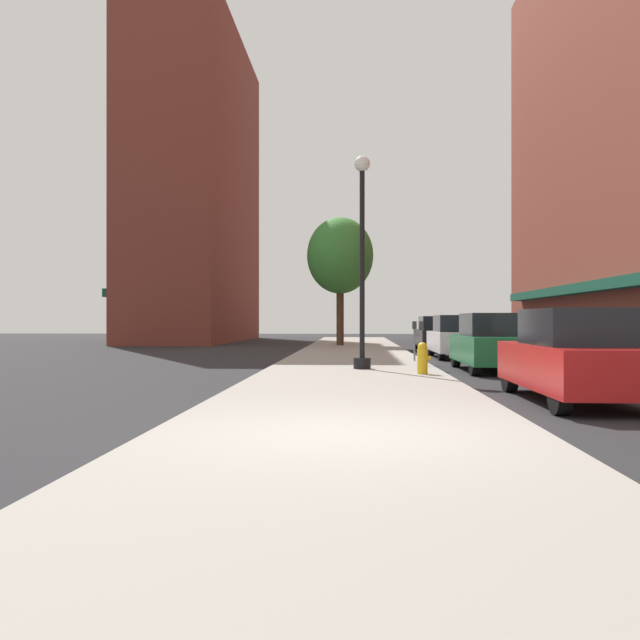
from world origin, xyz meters
The scene contains 12 objects.
ground_plane centered at (4.00, 18.00, 0.00)m, with size 90.00×90.00×0.00m, color #232326.
sidewalk_slab centered at (0.00, 19.00, 0.06)m, with size 4.80×50.00×0.12m, color gray.
building_far_background centered at (-11.01, 37.00, 10.73)m, with size 6.80×18.00×21.51m.
lamppost centered at (0.28, 10.19, 3.20)m, with size 0.48×0.48×5.90m.
fire_hydrant centered at (1.77, 8.52, 0.52)m, with size 0.33×0.26×0.79m.
parking_meter_near centered at (2.05, 11.58, 0.95)m, with size 0.14×0.09×1.31m.
parking_meter_far centered at (2.05, 13.75, 0.95)m, with size 0.14×0.09×1.31m.
tree_near centered at (-0.73, 27.26, 4.97)m, with size 3.61×3.61×6.95m.
car_red centered at (4.00, 3.96, 0.81)m, with size 1.80×4.30×1.66m.
car_green centered at (4.00, 10.95, 0.81)m, with size 1.80×4.30×1.66m.
car_white centered at (4.00, 17.44, 0.81)m, with size 1.80×4.30×1.66m.
car_black centered at (4.00, 23.35, 0.81)m, with size 1.80×4.30×1.66m.
Camera 1 is at (0.09, -7.59, 1.45)m, focal length 36.00 mm.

